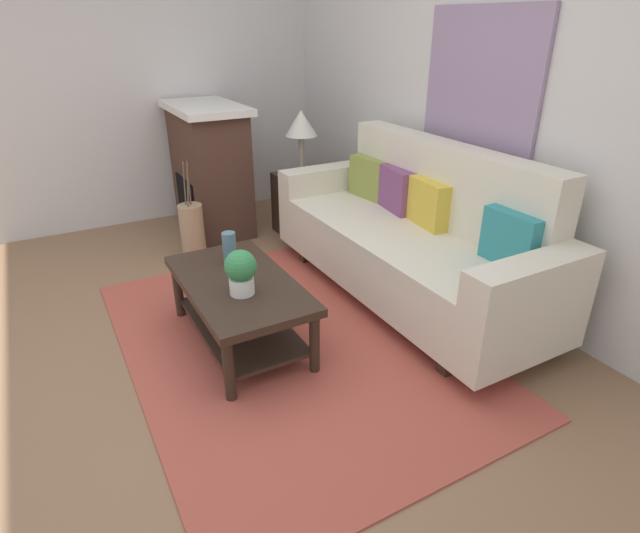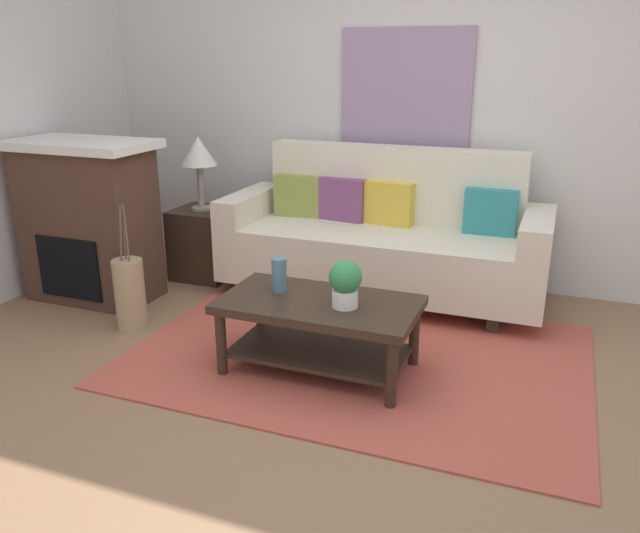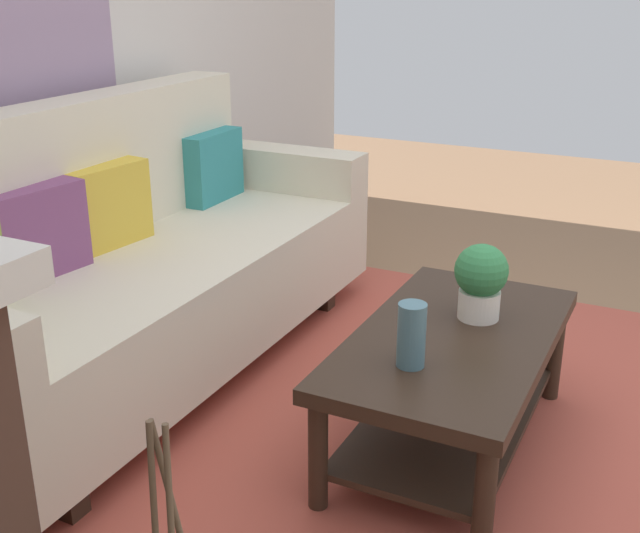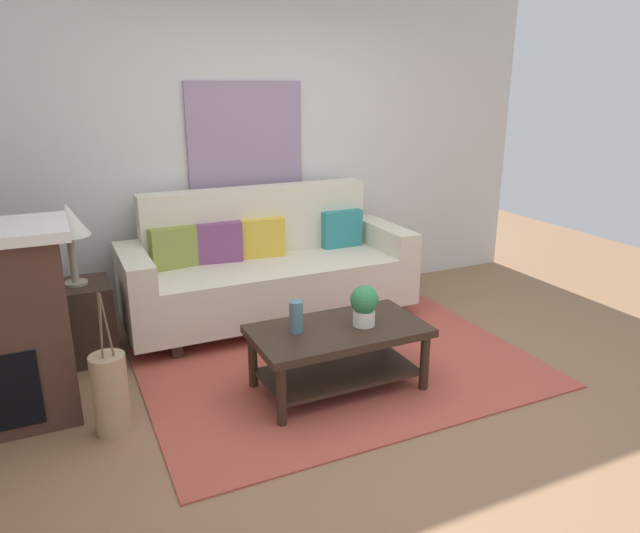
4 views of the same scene
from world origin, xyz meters
TOP-DOWN VIEW (x-y plane):
  - ground_plane at (0.00, 0.00)m, footprint 9.36×9.36m
  - wall_back at (0.00, 2.07)m, footprint 5.36×0.10m
  - area_rug at (0.00, 0.50)m, footprint 2.65×1.86m
  - couch at (-0.15, 1.54)m, footprint 2.32×0.84m
  - throw_pillow_plum at (-0.51, 1.66)m, footprint 0.37×0.17m
  - throw_pillow_mustard at (-0.15, 1.66)m, footprint 0.37×0.16m
  - throw_pillow_teal at (0.59, 1.66)m, footprint 0.36×0.12m
  - coffee_table at (-0.15, 0.25)m, footprint 1.10×0.60m
  - tabletop_vase at (-0.42, 0.30)m, footprint 0.09×0.09m
  - potted_plant_tabletop at (0.01, 0.22)m, footprint 0.18×0.18m
  - floor_vase_branch_a at (-1.51, 0.36)m, footprint 0.05×0.05m
  - floor_vase_branch_b at (-1.54, 0.38)m, footprint 0.03×0.01m
  - floor_vase_branch_c at (-1.54, 0.34)m, footprint 0.04×0.02m

SIDE VIEW (x-z plane):
  - ground_plane at x=0.00m, z-range 0.00..0.00m
  - area_rug at x=0.00m, z-range 0.00..0.01m
  - coffee_table at x=-0.15m, z-range 0.10..0.53m
  - couch at x=-0.15m, z-range -0.11..0.97m
  - tabletop_vase at x=-0.42m, z-range 0.43..0.63m
  - potted_plant_tabletop at x=0.01m, z-range 0.44..0.70m
  - floor_vase_branch_a at x=-1.51m, z-range 0.47..0.83m
  - floor_vase_branch_b at x=-1.54m, z-range 0.47..0.83m
  - floor_vase_branch_c at x=-1.54m, z-range 0.47..0.83m
  - throw_pillow_plum at x=-0.51m, z-range 0.52..0.84m
  - throw_pillow_mustard at x=-0.15m, z-range 0.52..0.84m
  - throw_pillow_teal at x=0.59m, z-range 0.52..0.84m
  - wall_back at x=0.00m, z-range 0.00..2.70m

